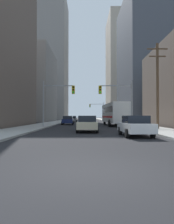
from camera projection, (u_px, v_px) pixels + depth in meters
name	position (u px, v px, depth m)	size (l,w,h in m)	color
ground_plane	(97.00, 173.00, 5.28)	(400.00, 400.00, 0.00)	black
sidewalk_left	(60.00, 121.00, 55.22)	(3.92, 160.00, 0.15)	#9E9E99
sidewalk_right	(112.00, 121.00, 55.33)	(3.92, 160.00, 0.15)	#9E9E99
city_bus	(114.00, 113.00, 32.14)	(2.95, 11.59, 3.40)	silver
sedan_white	(135.00, 126.00, 15.03)	(1.96, 4.27, 1.52)	white
sedan_beige	(87.00, 124.00, 19.02)	(1.95, 4.22, 1.52)	#C6B793
sedan_navy	(68.00, 120.00, 35.45)	(1.95, 4.23, 1.52)	#141E4C
sedan_grey	(73.00, 119.00, 49.29)	(1.95, 4.21, 1.52)	slate
traffic_signal_near_left	(57.00, 96.00, 26.28)	(4.12, 0.44, 6.00)	gray
traffic_signal_near_right	(117.00, 96.00, 26.34)	(4.37, 0.44, 6.00)	gray
traffic_signal_far_right	(97.00, 108.00, 66.74)	(4.77, 0.44, 6.00)	gray
utility_pole_right	(157.00, 84.00, 21.92)	(2.20, 0.28, 9.32)	brown
street_lamp_right	(116.00, 100.00, 38.47)	(2.41, 0.32, 7.50)	gray
building_left_mid_office	(27.00, 86.00, 57.26)	(14.01, 18.73, 19.56)	gray
building_left_far_tower	(46.00, 59.00, 97.95)	(19.80, 23.08, 57.82)	gray
building_right_mid_block	(170.00, 61.00, 52.44)	(24.16, 21.11, 31.17)	#4C515B
building_right_far_highrise	(129.00, 68.00, 94.09)	(19.37, 20.77, 46.85)	#B7A893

